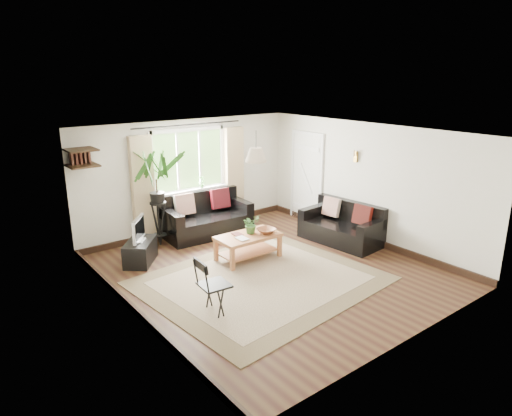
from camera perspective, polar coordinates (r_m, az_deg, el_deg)
floor at (r=8.05m, az=1.76°, el=-7.83°), size 5.50×5.50×0.00m
ceiling at (r=7.39m, az=1.93°, el=9.37°), size 5.50×5.50×0.00m
wall_back at (r=9.84m, az=-8.43°, el=3.94°), size 5.00×0.02×2.40m
wall_front at (r=5.90m, az=19.18°, el=-5.55°), size 5.00×0.02×2.40m
wall_left at (r=6.41m, az=-15.69°, el=-3.45°), size 0.02×5.50×2.40m
wall_right at (r=9.38m, az=13.72°, el=3.01°), size 0.02×5.50×2.40m
rug at (r=7.68m, az=0.67°, el=-9.02°), size 3.88×3.41×0.02m
window at (r=9.74m, az=-8.40°, el=5.91°), size 2.50×0.16×2.16m
door at (r=10.51m, az=6.33°, el=3.71°), size 0.06×0.96×2.06m
corner_shelf at (r=8.62m, az=-20.95°, el=5.90°), size 0.50×0.50×0.34m
pendant_lamp at (r=7.75m, az=0.00°, el=7.10°), size 0.36×0.36×0.54m
wall_sconce at (r=9.40m, az=12.25°, el=6.51°), size 0.12×0.12×0.28m
sofa_back at (r=9.67m, az=-6.14°, el=-0.96°), size 1.86×1.02×0.85m
sofa_right at (r=9.38m, az=10.58°, el=-1.98°), size 1.70×0.96×0.77m
coffee_table at (r=8.43m, az=-0.99°, el=-4.91°), size 1.17×0.65×0.48m
table_plant at (r=8.39m, az=-0.63°, el=-2.01°), size 0.32×0.28×0.35m
bowl at (r=8.44m, az=1.28°, el=-2.84°), size 0.36×0.36×0.08m
book_a at (r=8.10m, az=-2.26°, el=-3.96°), size 0.18×0.24×0.02m
book_b at (r=8.31m, az=-2.81°, el=-3.41°), size 0.17×0.22×0.02m
tv_stand at (r=8.56m, az=-14.26°, el=-5.31°), size 0.83×0.88×0.42m
tv at (r=8.41m, az=-14.47°, el=-2.55°), size 0.54×0.58×0.46m
palm_stand at (r=9.10m, az=-12.21°, el=1.13°), size 0.92×0.92×1.92m
folding_chair at (r=6.58m, az=-5.22°, el=-9.65°), size 0.48×0.48×0.85m
sill_plant at (r=9.89m, az=-6.79°, el=3.27°), size 0.14×0.10×0.27m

